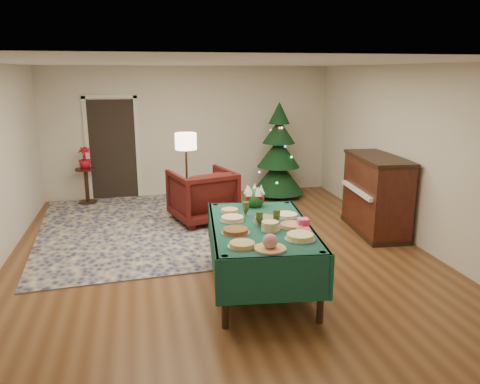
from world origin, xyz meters
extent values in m
plane|color=#593319|center=(0.00, 0.00, 0.00)|extent=(7.00, 7.00, 0.00)
plane|color=white|center=(0.00, 0.00, 2.70)|extent=(7.00, 7.00, 0.00)
plane|color=beige|center=(0.00, 3.50, 1.35)|extent=(6.00, 0.00, 6.00)
plane|color=beige|center=(0.00, -3.50, 1.35)|extent=(6.00, 0.00, 6.00)
plane|color=beige|center=(3.00, 0.00, 1.35)|extent=(0.00, 7.00, 7.00)
cube|color=black|center=(-1.60, 3.48, 1.02)|extent=(0.92, 0.02, 2.04)
cube|color=silver|center=(-2.10, 3.48, 1.05)|extent=(0.08, 0.04, 2.14)
cube|color=silver|center=(-1.10, 3.48, 1.05)|extent=(0.08, 0.04, 2.14)
cube|color=silver|center=(-1.60, 3.48, 2.10)|extent=(1.08, 0.04, 0.08)
cube|color=#121744|center=(-1.17, 1.40, 0.01)|extent=(3.47, 4.40, 0.02)
cylinder|color=black|center=(-0.30, -2.06, 0.40)|extent=(0.07, 0.07, 0.80)
cylinder|color=black|center=(-0.09, -0.22, 0.40)|extent=(0.07, 0.07, 0.80)
cylinder|color=black|center=(0.69, -2.18, 0.40)|extent=(0.07, 0.07, 0.80)
cylinder|color=black|center=(0.91, -0.33, 0.40)|extent=(0.07, 0.07, 0.80)
cube|color=#124032|center=(0.30, -1.20, 0.78)|extent=(1.40, 2.15, 0.04)
cube|color=#124032|center=(0.42, -0.20, 0.55)|extent=(1.20, 0.17, 0.50)
cube|color=#124032|center=(0.19, -2.20, 0.55)|extent=(1.20, 0.17, 0.50)
cube|color=#124032|center=(0.88, -1.26, 0.55)|extent=(0.27, 2.05, 0.50)
cube|color=#124032|center=(-0.27, -1.13, 0.55)|extent=(0.27, 2.05, 0.50)
cylinder|color=silver|center=(-0.08, -1.86, 0.81)|extent=(0.31, 0.31, 0.01)
cylinder|color=tan|center=(-0.08, -1.86, 0.83)|extent=(0.26, 0.26, 0.04)
cylinder|color=silver|center=(0.19, -2.00, 0.81)|extent=(0.34, 0.34, 0.01)
sphere|color=#CC727A|center=(0.19, -2.00, 0.89)|extent=(0.16, 0.16, 0.16)
cylinder|color=silver|center=(0.59, -1.78, 0.81)|extent=(0.34, 0.34, 0.01)
cylinder|color=#D8D172|center=(0.59, -1.78, 0.84)|extent=(0.29, 0.29, 0.05)
cylinder|color=silver|center=(-0.06, -1.43, 0.81)|extent=(0.33, 0.33, 0.01)
cylinder|color=brown|center=(-0.06, -1.43, 0.84)|extent=(0.28, 0.28, 0.04)
cylinder|color=silver|center=(0.35, -1.42, 0.81)|extent=(0.23, 0.23, 0.01)
cylinder|color=tan|center=(0.35, -1.42, 0.86)|extent=(0.20, 0.20, 0.10)
cylinder|color=silver|center=(0.64, -1.37, 0.81)|extent=(0.32, 0.32, 0.01)
cylinder|color=#B2844C|center=(0.64, -1.37, 0.83)|extent=(0.27, 0.27, 0.03)
cylinder|color=silver|center=(0.00, -0.97, 0.81)|extent=(0.32, 0.32, 0.01)
cylinder|color=#D8BF7F|center=(0.00, -0.97, 0.84)|extent=(0.27, 0.27, 0.04)
cylinder|color=silver|center=(0.37, -1.13, 0.81)|extent=(0.29, 0.29, 0.01)
cylinder|color=maroon|center=(0.37, -1.13, 0.85)|extent=(0.25, 0.25, 0.06)
cylinder|color=silver|center=(0.70, -0.96, 0.81)|extent=(0.32, 0.32, 0.01)
cylinder|color=#F2EACC|center=(0.70, -0.96, 0.83)|extent=(0.27, 0.27, 0.03)
cylinder|color=silver|center=(0.03, -0.61, 0.81)|extent=(0.26, 0.26, 0.01)
cylinder|color=tan|center=(0.03, -0.61, 0.83)|extent=(0.22, 0.22, 0.03)
cone|color=#2D471E|center=(0.20, -0.82, 0.85)|extent=(0.07, 0.07, 0.10)
cylinder|color=#2D471E|center=(0.20, -0.82, 0.94)|extent=(0.09, 0.09, 0.10)
cone|color=#2D471E|center=(0.48, -1.24, 0.85)|extent=(0.07, 0.07, 0.10)
cylinder|color=#2D471E|center=(0.48, -1.24, 0.94)|extent=(0.09, 0.09, 0.10)
cone|color=#2D471E|center=(0.26, -1.26, 0.85)|extent=(0.07, 0.07, 0.10)
cylinder|color=#2D471E|center=(0.26, -1.26, 0.94)|extent=(0.09, 0.09, 0.10)
cube|color=#D0395E|center=(0.71, -1.57, 0.82)|extent=(0.18, 0.18, 0.04)
cube|color=#F04288|center=(0.76, -1.39, 0.85)|extent=(0.14, 0.14, 0.11)
sphere|color=#1E4C1E|center=(0.42, -0.40, 0.91)|extent=(0.28, 0.28, 0.28)
cone|color=white|center=(0.51, -0.40, 1.04)|extent=(0.11, 0.11, 0.13)
cone|color=white|center=(0.45, -0.31, 1.04)|extent=(0.11, 0.11, 0.13)
cone|color=white|center=(0.34, -0.35, 1.04)|extent=(0.11, 0.11, 0.13)
cone|color=white|center=(0.34, -0.46, 1.04)|extent=(0.11, 0.11, 0.13)
cone|color=white|center=(0.45, -0.50, 1.04)|extent=(0.11, 0.11, 0.13)
sphere|color=#B20C0F|center=(0.51, -0.34, 0.95)|extent=(0.07, 0.07, 0.07)
sphere|color=#B20C0F|center=(0.35, -0.31, 0.95)|extent=(0.07, 0.07, 0.07)
sphere|color=#B20C0F|center=(0.32, -0.47, 0.95)|extent=(0.07, 0.07, 0.07)
sphere|color=#B20C0F|center=(0.48, -0.50, 0.95)|extent=(0.07, 0.07, 0.07)
imported|color=#47120F|center=(-0.03, 1.54, 0.51)|extent=(1.22, 1.18, 1.03)
cylinder|color=#A57F3F|center=(-0.28, 1.73, 0.01)|extent=(0.26, 0.26, 0.03)
cylinder|color=black|center=(-0.28, 1.73, 0.71)|extent=(0.04, 0.04, 1.41)
cylinder|color=#FFEABF|center=(-0.28, 1.73, 1.41)|extent=(0.38, 0.38, 0.28)
cylinder|color=black|center=(-2.14, 3.20, 0.02)|extent=(0.36, 0.36, 0.04)
cylinder|color=black|center=(-2.14, 3.20, 0.35)|extent=(0.08, 0.08, 0.66)
cylinder|color=black|center=(-2.14, 3.20, 0.70)|extent=(0.40, 0.40, 0.03)
imported|color=red|center=(-2.14, 3.20, 0.84)|extent=(0.24, 0.43, 0.24)
cylinder|color=black|center=(1.77, 2.90, 0.08)|extent=(0.12, 0.12, 0.16)
cone|color=black|center=(1.77, 2.90, 0.45)|extent=(1.42, 1.42, 0.70)
cone|color=black|center=(1.77, 2.90, 0.94)|extent=(1.16, 1.16, 0.60)
cone|color=black|center=(1.77, 2.90, 1.39)|extent=(0.88, 0.88, 0.50)
cone|color=black|center=(1.77, 2.90, 1.77)|extent=(0.57, 0.57, 0.45)
cube|color=black|center=(2.67, 0.38, 0.04)|extent=(0.77, 1.50, 0.08)
cube|color=black|center=(2.67, 0.38, 0.63)|extent=(0.74, 1.48, 1.19)
cube|color=black|center=(2.67, 0.38, 1.25)|extent=(0.79, 1.53, 0.05)
cube|color=white|center=(2.37, 0.41, 0.72)|extent=(0.24, 1.23, 0.06)
camera|label=1|loc=(-1.09, -6.36, 2.59)|focal=35.00mm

